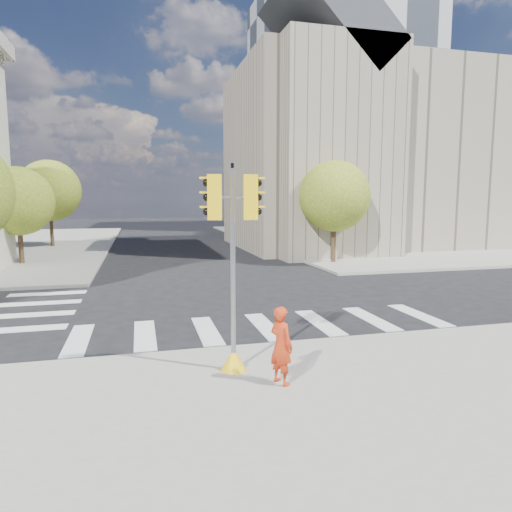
% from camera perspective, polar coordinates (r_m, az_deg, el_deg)
% --- Properties ---
extents(ground, '(160.00, 160.00, 0.00)m').
position_cam_1_polar(ground, '(16.10, -0.46, -6.87)').
color(ground, black).
rests_on(ground, ground).
extents(sidewalk_far_right, '(28.00, 40.00, 0.15)m').
position_cam_1_polar(sidewalk_far_right, '(47.69, 15.53, 2.30)').
color(sidewalk_far_right, gray).
rests_on(sidewalk_far_right, ground).
extents(civic_building, '(26.00, 16.00, 19.39)m').
position_cam_1_polar(civic_building, '(39.51, 15.30, 11.80)').
color(civic_building, gray).
rests_on(civic_building, ground).
extents(office_tower, '(20.00, 18.00, 30.00)m').
position_cam_1_polar(office_tower, '(63.68, 10.13, 17.10)').
color(office_tower, '#9EA0A3').
rests_on(office_tower, ground).
extents(tree_lw_mid, '(4.00, 4.00, 5.77)m').
position_cam_1_polar(tree_lw_mid, '(29.93, -27.60, 6.09)').
color(tree_lw_mid, '#382616').
rests_on(tree_lw_mid, ground).
extents(tree_lw_far, '(4.80, 4.80, 6.95)m').
position_cam_1_polar(tree_lw_far, '(39.74, -24.40, 7.45)').
color(tree_lw_far, '#382616').
rests_on(tree_lw_far, ground).
extents(tree_re_near, '(4.20, 4.20, 6.16)m').
position_cam_1_polar(tree_re_near, '(27.57, 9.78, 7.37)').
color(tree_re_near, '#382616').
rests_on(tree_re_near, ground).
extents(tree_re_mid, '(4.60, 4.60, 6.66)m').
position_cam_1_polar(tree_re_mid, '(38.84, 2.46, 7.82)').
color(tree_re_mid, '#382616').
rests_on(tree_re_mid, ground).
extents(tree_re_far, '(4.00, 4.00, 5.88)m').
position_cam_1_polar(tree_re_far, '(50.44, -1.54, 7.12)').
color(tree_re_far, '#382616').
rests_on(tree_re_far, ground).
extents(lamp_near, '(0.35, 0.18, 8.11)m').
position_cam_1_polar(lamp_near, '(31.45, 7.62, 8.33)').
color(lamp_near, black).
rests_on(lamp_near, sidewalk_far_right).
extents(lamp_far, '(0.35, 0.18, 8.11)m').
position_cam_1_polar(lamp_far, '(44.74, 0.83, 8.03)').
color(lamp_far, black).
rests_on(lamp_far, sidewalk_far_right).
extents(traffic_signal, '(1.08, 0.56, 4.50)m').
position_cam_1_polar(traffic_signal, '(9.86, -2.88, -3.67)').
color(traffic_signal, yellow).
rests_on(traffic_signal, sidewalk_near).
extents(photographer, '(0.60, 0.70, 1.62)m').
position_cam_1_polar(photographer, '(9.43, 3.17, -11.07)').
color(photographer, red).
rests_on(photographer, sidewalk_near).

